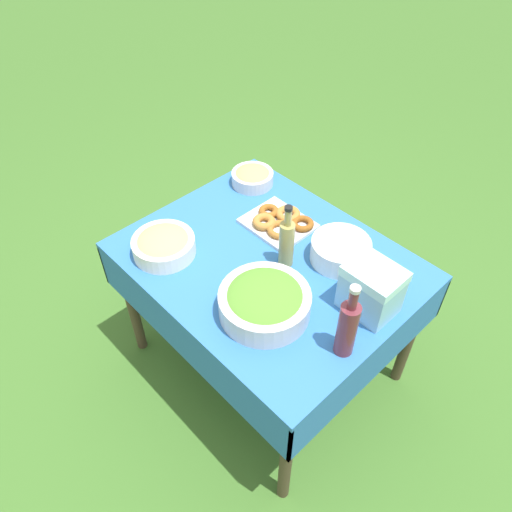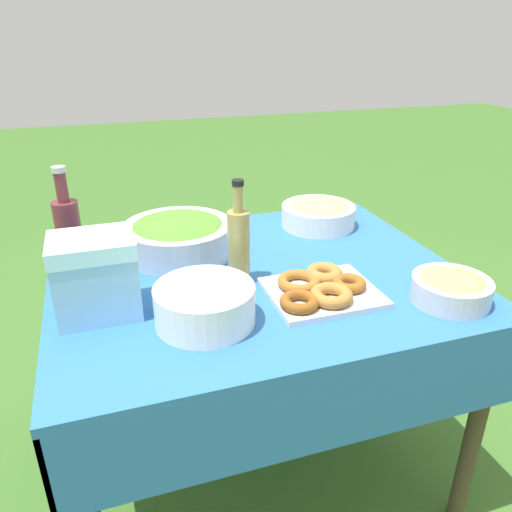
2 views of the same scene
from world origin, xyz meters
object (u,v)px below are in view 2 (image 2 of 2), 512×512
at_px(donut_platter, 321,289).
at_px(wine_bottle, 70,237).
at_px(bread_bowl, 451,287).
at_px(pasta_bowl, 318,213).
at_px(olive_oil_bottle, 239,244).
at_px(salad_bowl, 178,235).
at_px(plate_stack, 205,305).
at_px(cooler_box, 96,276).

bearing_deg(donut_platter, wine_bottle, 153.23).
relative_size(donut_platter, bread_bowl, 1.45).
distance_m(pasta_bowl, olive_oil_bottle, 0.51).
height_order(salad_bowl, pasta_bowl, salad_bowl).
distance_m(plate_stack, olive_oil_bottle, 0.23).
bearing_deg(salad_bowl, cooler_box, -130.42).
xyz_separation_m(pasta_bowl, bread_bowl, (0.10, -0.60, -0.01)).
bearing_deg(bread_bowl, cooler_box, 165.55).
xyz_separation_m(pasta_bowl, donut_platter, (-0.21, -0.47, -0.03)).
bearing_deg(salad_bowl, bread_bowl, -40.10).
bearing_deg(plate_stack, pasta_bowl, 43.52).
xyz_separation_m(pasta_bowl, cooler_box, (-0.77, -0.38, 0.06)).
distance_m(salad_bowl, cooler_box, 0.39).
relative_size(wine_bottle, bread_bowl, 1.60).
bearing_deg(pasta_bowl, cooler_box, -153.86).
bearing_deg(olive_oil_bottle, donut_platter, -39.47).
bearing_deg(bread_bowl, pasta_bowl, 99.61).
height_order(olive_oil_bottle, bread_bowl, olive_oil_bottle).
distance_m(donut_platter, wine_bottle, 0.70).
height_order(plate_stack, cooler_box, cooler_box).
xyz_separation_m(plate_stack, bread_bowl, (0.63, -0.10, -0.01)).
height_order(pasta_bowl, plate_stack, same).
xyz_separation_m(olive_oil_bottle, wine_bottle, (-0.44, 0.16, 0.01)).
bearing_deg(olive_oil_bottle, plate_stack, -127.98).
bearing_deg(plate_stack, wine_bottle, 131.31).
height_order(pasta_bowl, cooler_box, cooler_box).
distance_m(pasta_bowl, plate_stack, 0.73).
bearing_deg(pasta_bowl, bread_bowl, -80.39).
bearing_deg(olive_oil_bottle, wine_bottle, 159.59).
bearing_deg(cooler_box, donut_platter, -9.80).
bearing_deg(salad_bowl, plate_stack, -91.65).
bearing_deg(wine_bottle, plate_stack, -48.69).
distance_m(salad_bowl, wine_bottle, 0.33).
distance_m(wine_bottle, cooler_box, 0.22).
xyz_separation_m(salad_bowl, donut_platter, (0.31, -0.39, -0.04)).
relative_size(pasta_bowl, wine_bottle, 0.80).
relative_size(salad_bowl, donut_platter, 1.16).
xyz_separation_m(salad_bowl, bread_bowl, (0.62, -0.52, -0.02)).
height_order(plate_stack, bread_bowl, plate_stack).
distance_m(plate_stack, wine_bottle, 0.46).
bearing_deg(cooler_box, wine_bottle, 105.13).
xyz_separation_m(plate_stack, wine_bottle, (-0.30, 0.34, 0.08)).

